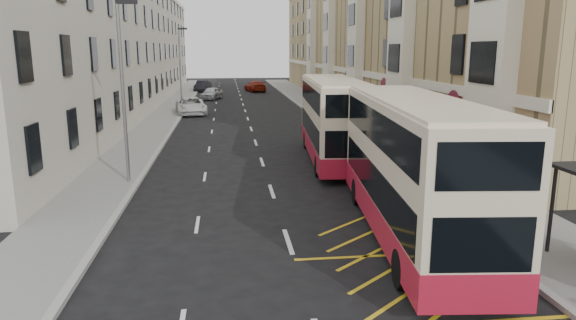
{
  "coord_description": "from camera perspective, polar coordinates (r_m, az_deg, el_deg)",
  "views": [
    {
      "loc": [
        -1.88,
        -11.49,
        6.08
      ],
      "look_at": [
        0.47,
        7.97,
        1.82
      ],
      "focal_mm": 32.0,
      "sensor_mm": 36.0,
      "label": 1
    }
  ],
  "objects": [
    {
      "name": "double_decker_front",
      "position": [
        16.95,
        13.71,
        -0.86
      ],
      "size": [
        3.73,
        11.71,
        4.59
      ],
      "rotation": [
        0.0,
        0.0,
        -0.1
      ],
      "color": "beige",
      "rests_on": "ground"
    },
    {
      "name": "white_van",
      "position": [
        49.73,
        -10.73,
        5.94
      ],
      "size": [
        3.41,
        6.08,
        1.6
      ],
      "primitive_type": "imported",
      "rotation": [
        0.0,
        0.0,
        0.13
      ],
      "color": "silver",
      "rests_on": "ground"
    },
    {
      "name": "street_lamp_near",
      "position": [
        23.96,
        -17.82,
        8.21
      ],
      "size": [
        0.93,
        0.18,
        8.0
      ],
      "color": "gray",
      "rests_on": "pavement_left"
    },
    {
      "name": "pavement_left",
      "position": [
        42.3,
        -14.48,
        3.69
      ],
      "size": [
        3.0,
        120.0,
        0.15
      ],
      "primitive_type": "cube",
      "color": "slate",
      "rests_on": "ground"
    },
    {
      "name": "ground",
      "position": [
        13.14,
        2.2,
        -15.33
      ],
      "size": [
        200.0,
        200.0,
        0.0
      ],
      "primitive_type": "plane",
      "color": "black",
      "rests_on": "ground"
    },
    {
      "name": "guard_railing",
      "position": [
        19.76,
        17.71,
        -3.67
      ],
      "size": [
        0.06,
        6.56,
        1.01
      ],
      "color": "#AB1A2A",
      "rests_on": "pavement_right"
    },
    {
      "name": "car_silver",
      "position": [
        64.01,
        -8.51,
        7.34
      ],
      "size": [
        3.07,
        4.79,
        1.52
      ],
      "primitive_type": "imported",
      "rotation": [
        0.0,
        0.0,
        -0.31
      ],
      "color": "#AAABB1",
      "rests_on": "ground"
    },
    {
      "name": "car_red",
      "position": [
        75.44,
        -3.66,
        8.19
      ],
      "size": [
        3.29,
        5.73,
        1.56
      ],
      "primitive_type": "imported",
      "rotation": [
        0.0,
        0.0,
        3.36
      ],
      "color": "maroon",
      "rests_on": "ground"
    },
    {
      "name": "terrace_right",
      "position": [
        59.31,
        9.81,
        13.46
      ],
      "size": [
        10.75,
        79.0,
        15.25
      ],
      "color": "tan",
      "rests_on": "ground"
    },
    {
      "name": "car_dark",
      "position": [
        76.67,
        -9.45,
        8.12
      ],
      "size": [
        2.51,
        5.02,
        1.58
      ],
      "primitive_type": "imported",
      "rotation": [
        0.0,
        0.0,
        -0.18
      ],
      "color": "black",
      "rests_on": "ground"
    },
    {
      "name": "road_markings",
      "position": [
        56.85,
        -4.98,
        6.06
      ],
      "size": [
        10.0,
        110.0,
        0.01
      ],
      "primitive_type": null,
      "color": "silver",
      "rests_on": "ground"
    },
    {
      "name": "kerb_left",
      "position": [
        42.13,
        -12.45,
        3.76
      ],
      "size": [
        0.25,
        120.0,
        0.15
      ],
      "primitive_type": "cube",
      "color": "#9A9994",
      "rests_on": "ground"
    },
    {
      "name": "kerb_right",
      "position": [
        42.66,
        3.84,
        4.12
      ],
      "size": [
        0.25,
        120.0,
        0.15
      ],
      "primitive_type": "cube",
      "color": "#9A9994",
      "rests_on": "ground"
    },
    {
      "name": "street_lamp_far",
      "position": [
        53.7,
        -11.86,
        10.45
      ],
      "size": [
        0.93,
        0.18,
        8.0
      ],
      "color": "gray",
      "rests_on": "pavement_left"
    },
    {
      "name": "terrace_left",
      "position": [
        58.15,
        -18.77,
        12.04
      ],
      "size": [
        9.18,
        79.0,
        13.25
      ],
      "color": "beige",
      "rests_on": "ground"
    },
    {
      "name": "pedestrian_far",
      "position": [
        21.14,
        18.42,
        -2.52
      ],
      "size": [
        0.98,
        0.64,
        1.54
      ],
      "primitive_type": "imported",
      "rotation": [
        0.0,
        0.0,
        2.82
      ],
      "color": "black",
      "rests_on": "pavement_right"
    },
    {
      "name": "double_decker_rear",
      "position": [
        28.27,
        5.0,
        4.5
      ],
      "size": [
        3.43,
        11.45,
        4.5
      ],
      "rotation": [
        0.0,
        0.0,
        -0.08
      ],
      "color": "beige",
      "rests_on": "ground"
    },
    {
      "name": "pavement_right",
      "position": [
        43.07,
        6.46,
        4.15
      ],
      "size": [
        4.0,
        120.0,
        0.15
      ],
      "primitive_type": "cube",
      "color": "slate",
      "rests_on": "ground"
    }
  ]
}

